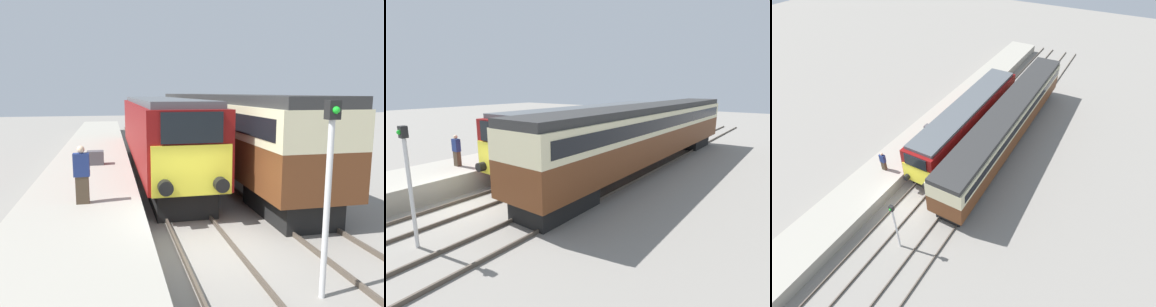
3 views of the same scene
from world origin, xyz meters
The scene contains 9 objects.
ground_plane centered at (0.00, 0.00, 0.00)m, with size 120.00×120.00×0.00m, color gray.
platform_left centered at (-3.30, 8.00, 0.49)m, with size 3.50×50.00×0.98m.
rails_near_track centered at (0.00, 5.00, 0.07)m, with size 1.51×60.00×0.14m.
rails_far_track centered at (3.40, 5.00, 0.07)m, with size 1.50×60.00×0.14m.
locomotive centered at (0.00, 9.44, 2.17)m, with size 2.70×15.94×3.83m.
passenger_carriage centered at (3.40, 10.81, 2.45)m, with size 2.75×21.82×4.00m.
person_on_platform centered at (-3.20, 1.64, 1.80)m, with size 0.44×0.26×1.66m.
signal_post centered at (1.70, -2.79, 2.35)m, with size 0.24×0.28×3.96m.
luggage_crate centered at (-3.04, 7.57, 1.28)m, with size 0.70×0.56×0.60m.
Camera 3 is at (10.68, -10.38, 17.18)m, focal length 28.00 mm.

